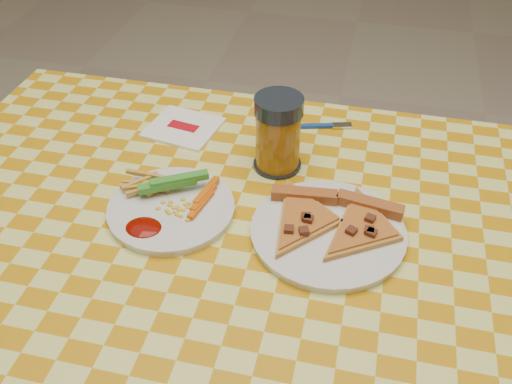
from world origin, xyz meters
The scene contains 8 objects.
table centered at (0.00, 0.00, 0.68)m, with size 1.28×0.88×0.76m.
plate_left centered at (-0.15, 0.03, 0.76)m, with size 0.21×0.21×0.01m, color silver.
plate_right centered at (0.11, 0.03, 0.76)m, with size 0.25×0.25×0.01m, color silver.
fries_veggies centered at (-0.16, 0.04, 0.78)m, with size 0.18×0.17×0.04m.
pizza_slices centered at (0.11, 0.05, 0.78)m, with size 0.26×0.24×0.02m.
drink_glass centered at (-0.01, 0.20, 0.83)m, with size 0.09×0.09×0.14m.
napkin centered at (-0.22, 0.27, 0.76)m, with size 0.15×0.15×0.01m.
fork centered at (0.06, 0.34, 0.76)m, with size 0.13×0.05×0.01m.
Camera 1 is at (0.15, -0.64, 1.40)m, focal length 40.00 mm.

